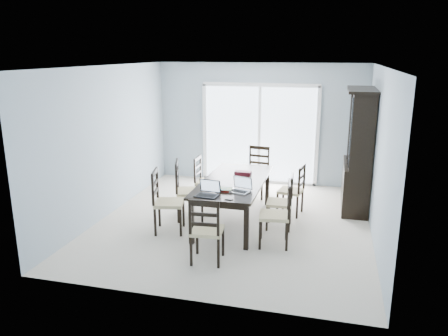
{
  "coord_description": "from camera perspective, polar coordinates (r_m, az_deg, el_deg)",
  "views": [
    {
      "loc": [
        1.56,
        -6.8,
        2.82
      ],
      "look_at": [
        -0.17,
        0.0,
        0.94
      ],
      "focal_mm": 35.0,
      "sensor_mm": 36.0,
      "label": 1
    }
  ],
  "objects": [
    {
      "name": "back_wall",
      "position": [
        9.55,
        4.7,
        5.75
      ],
      "size": [
        4.5,
        0.02,
        2.6
      ],
      "primitive_type": "cube",
      "color": "#95A6B2",
      "rests_on": "floor"
    },
    {
      "name": "game_box",
      "position": [
        7.55,
        2.49,
        -0.68
      ],
      "size": [
        0.28,
        0.15,
        0.07
      ],
      "primitive_type": "cube",
      "rotation": [
        0.0,
        0.0,
        -0.04
      ],
      "color": "#430D19",
      "rests_on": "dining_table"
    },
    {
      "name": "wall_left",
      "position": [
        7.94,
        -14.74,
        3.43
      ],
      "size": [
        0.02,
        5.0,
        2.6
      ],
      "primitive_type": "cube",
      "color": "#95A6B2",
      "rests_on": "floor"
    },
    {
      "name": "china_hutch",
      "position": [
        8.25,
        17.16,
        2.06
      ],
      "size": [
        0.5,
        1.38,
        2.2
      ],
      "color": "black",
      "rests_on": "floor"
    },
    {
      "name": "floor",
      "position": [
        7.52,
        1.26,
        -7.05
      ],
      "size": [
        5.0,
        5.0,
        0.0
      ],
      "primitive_type": "plane",
      "color": "silver",
      "rests_on": "ground"
    },
    {
      "name": "balcony",
      "position": [
        10.8,
        5.44,
        -0.51
      ],
      "size": [
        4.5,
        2.0,
        0.1
      ],
      "primitive_type": "cube",
      "color": "gray",
      "rests_on": "ground"
    },
    {
      "name": "sliding_door",
      "position": [
        9.57,
        4.65,
        4.47
      ],
      "size": [
        2.52,
        0.05,
        2.18
      ],
      "color": "silver",
      "rests_on": "floor"
    },
    {
      "name": "railing",
      "position": [
        11.63,
        6.28,
        3.61
      ],
      "size": [
        4.5,
        0.06,
        1.1
      ],
      "primitive_type": "cube",
      "color": "#99999E",
      "rests_on": "balcony"
    },
    {
      "name": "chair_left_far",
      "position": [
        8.27,
        -2.77,
        -0.95
      ],
      "size": [
        0.41,
        0.4,
        1.05
      ],
      "rotation": [
        0.0,
        0.0,
        -1.57
      ],
      "color": "black",
      "rests_on": "floor"
    },
    {
      "name": "chair_left_near",
      "position": [
        7.01,
        -8.02,
        -3.43
      ],
      "size": [
        0.54,
        0.53,
        1.18
      ],
      "rotation": [
        0.0,
        0.0,
        -1.35
      ],
      "color": "black",
      "rests_on": "floor"
    },
    {
      "name": "dining_table",
      "position": [
        7.3,
        1.29,
        -2.14
      ],
      "size": [
        1.0,
        2.2,
        0.75
      ],
      "color": "black",
      "rests_on": "floor"
    },
    {
      "name": "cell_phone",
      "position": [
        6.31,
        0.61,
        -4.11
      ],
      "size": [
        0.12,
        0.07,
        0.01
      ],
      "primitive_type": "cube",
      "rotation": [
        0.0,
        0.0,
        -0.16
      ],
      "color": "black",
      "rests_on": "dining_table"
    },
    {
      "name": "chair_left_mid",
      "position": [
        7.51,
        -5.25,
        -2.05
      ],
      "size": [
        0.57,
        0.56,
        1.19
      ],
      "rotation": [
        0.0,
        0.0,
        -1.27
      ],
      "color": "black",
      "rests_on": "floor"
    },
    {
      "name": "book_stack",
      "position": [
        6.71,
        0.03,
        -2.82
      ],
      "size": [
        0.24,
        0.19,
        0.04
      ],
      "rotation": [
        0.0,
        0.0,
        -0.09
      ],
      "color": "maroon",
      "rests_on": "dining_table"
    },
    {
      "name": "laptop_dark",
      "position": [
        6.45,
        -2.28,
        -3.25
      ],
      "size": [
        0.36,
        0.27,
        0.23
      ],
      "rotation": [
        0.0,
        0.0,
        -0.11
      ],
      "color": "black",
      "rests_on": "dining_table"
    },
    {
      "name": "chair_right_far",
      "position": [
        7.78,
        9.35,
        -2.17
      ],
      "size": [
        0.47,
        0.46,
        1.05
      ],
      "rotation": [
        0.0,
        0.0,
        1.4
      ],
      "color": "black",
      "rests_on": "floor"
    },
    {
      "name": "chair_end_near",
      "position": [
        5.9,
        -2.39,
        -7.32
      ],
      "size": [
        0.45,
        0.46,
        1.11
      ],
      "rotation": [
        0.0,
        0.0,
        0.09
      ],
      "color": "black",
      "rests_on": "floor"
    },
    {
      "name": "chair_end_far",
      "position": [
        8.77,
        4.4,
        0.29
      ],
      "size": [
        0.49,
        0.5,
        1.14
      ],
      "rotation": [
        0.0,
        0.0,
        3.0
      ],
      "color": "black",
      "rests_on": "floor"
    },
    {
      "name": "wall_right",
      "position": [
        7.0,
        19.57,
        1.55
      ],
      "size": [
        0.02,
        5.0,
        2.6
      ],
      "primitive_type": "cube",
      "color": "#95A6B2",
      "rests_on": "floor"
    },
    {
      "name": "ceiling",
      "position": [
        6.98,
        1.38,
        13.16
      ],
      "size": [
        5.0,
        5.0,
        0.0
      ],
      "primitive_type": "plane",
      "rotation": [
        3.14,
        0.0,
        0.0
      ],
      "color": "white",
      "rests_on": "back_wall"
    },
    {
      "name": "hot_tub",
      "position": [
        10.86,
        1.62,
        2.21
      ],
      "size": [
        1.88,
        1.74,
        0.85
      ],
      "rotation": [
        0.0,
        0.0,
        0.19
      ],
      "color": "brown",
      "rests_on": "balcony"
    },
    {
      "name": "chair_right_near",
      "position": [
        6.51,
        7.46,
        -5.05
      ],
      "size": [
        0.49,
        0.48,
        1.15
      ],
      "rotation": [
        0.0,
        0.0,
        1.7
      ],
      "color": "black",
      "rests_on": "floor"
    },
    {
      "name": "chair_right_mid",
      "position": [
        7.16,
        7.98,
        -3.6
      ],
      "size": [
        0.43,
        0.42,
        1.05
      ],
      "rotation": [
        0.0,
        0.0,
        1.63
      ],
      "color": "black",
      "rests_on": "floor"
    },
    {
      "name": "laptop_silver",
      "position": [
        6.64,
        1.96,
        -2.72
      ],
      "size": [
        0.37,
        0.3,
        0.22
      ],
      "rotation": [
        0.0,
        0.0,
        -0.27
      ],
      "color": "#BBBBBD",
      "rests_on": "dining_table"
    }
  ]
}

